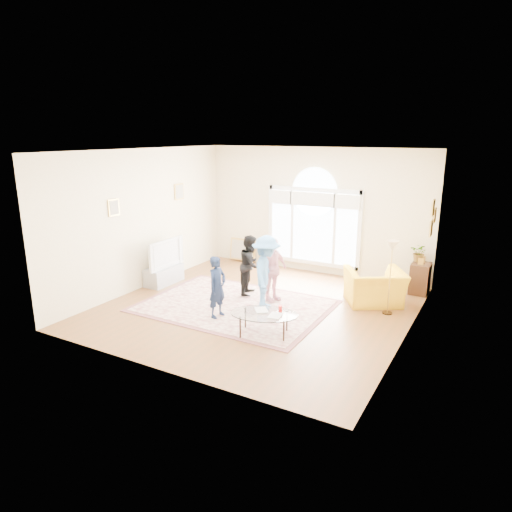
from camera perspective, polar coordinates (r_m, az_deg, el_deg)
The scene contains 17 objects.
ground at distance 9.58m, azimuth 0.15°, elevation -6.46°, with size 6.00×6.00×0.00m, color brown.
room_shell at distance 11.64m, azimuth 7.01°, elevation 5.32°, with size 6.00×6.00×6.00m.
area_rug at distance 9.67m, azimuth -2.68°, elevation -6.20°, with size 3.60×2.60×0.02m, color beige.
rug_border at distance 9.67m, azimuth -2.68°, elevation -6.22°, with size 3.80×2.80×0.01m, color brown.
tv_console at distance 11.25m, azimuth -11.44°, elevation -2.33°, with size 0.45×1.00×0.42m, color #999BA1.
television at distance 11.09m, azimuth -11.56°, elevation 0.36°, with size 0.18×1.17×0.68m.
coffee_table at distance 8.19m, azimuth 1.01°, elevation -7.28°, with size 1.40×1.12×0.54m.
armchair at distance 9.98m, azimuth 14.60°, elevation -3.79°, with size 1.15×1.00×0.75m, color gold.
side_cabinet at distance 10.96m, azimuth 19.82°, elevation -2.64°, with size 0.40×0.50×0.70m, color black.
floor_lamp at distance 9.27m, azimuth 16.65°, elevation 0.47°, with size 0.27×0.27×1.51m.
plant_pedestal at distance 11.10m, azimuth 19.52°, elevation -2.41°, with size 0.20×0.20×0.70m, color white.
potted_plant at distance 10.95m, azimuth 19.78°, elevation 0.39°, with size 0.38×0.33×0.42m, color #33722D.
leaning_picture at distance 12.95m, azimuth -1.64°, elevation -0.69°, with size 0.80×0.05×0.62m, color tan.
child_navy at distance 8.92m, azimuth -4.86°, elevation -3.87°, with size 0.44×0.29×1.22m, color #141F3E.
child_black at distance 10.14m, azimuth -0.66°, elevation -1.11°, with size 0.65×0.51×1.34m, color black.
child_pink at distance 9.72m, azimuth 1.99°, elevation -1.71°, with size 0.81×0.34×1.38m, color #F4ACB9.
child_blue at distance 9.22m, azimuth 1.27°, elevation -2.14°, with size 1.00×0.57×1.54m, color #5290D5.
Camera 1 is at (4.32, -7.80, 3.52)m, focal length 32.00 mm.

